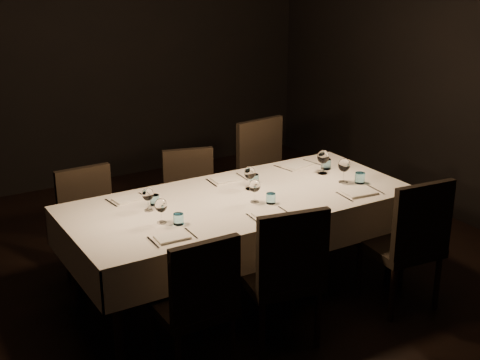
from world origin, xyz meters
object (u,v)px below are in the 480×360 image
chair_far_left (91,220)px  chair_far_center (191,197)px  dining_table (240,208)px  chair_near_right (409,239)px  chair_far_right (268,173)px  chair_near_center (284,271)px  chair_near_left (197,298)px

chair_far_left → chair_far_center: size_ratio=1.01×
dining_table → chair_far_center: size_ratio=2.84×
dining_table → chair_far_left: (-0.87, 0.77, -0.19)m
dining_table → chair_near_right: (0.89, -0.81, -0.14)m
chair_near_right → chair_far_right: chair_far_right is taller
chair_far_left → chair_near_right: bearing=-42.6°
chair_near_center → chair_far_right: 1.83m
chair_near_left → chair_far_right: bearing=-134.0°
dining_table → chair_near_center: (-0.12, -0.74, -0.15)m
chair_near_left → chair_near_center: bearing=178.9°
dining_table → chair_near_right: 1.22m
chair_near_left → chair_far_center: (0.75, 1.55, -0.02)m
chair_near_right → chair_far_center: (-0.88, 1.63, -0.05)m
chair_near_left → chair_near_right: (1.63, -0.08, 0.03)m
chair_near_right → chair_far_right: 1.65m
chair_near_right → chair_far_center: size_ratio=1.12×
chair_near_center → chair_far_center: chair_near_center is taller
dining_table → chair_near_center: 0.77m
dining_table → chair_near_center: size_ratio=2.57×
chair_near_left → chair_near_right: chair_near_right is taller
chair_far_left → dining_table: bearing=-42.1°
chair_far_right → chair_near_left: bearing=-141.2°
dining_table → chair_near_left: size_ratio=2.73×
dining_table → chair_near_left: chair_near_left is taller
chair_far_left → chair_near_center: bearing=-64.3°
chair_near_right → chair_far_left: 2.37m
chair_near_right → dining_table: bearing=-36.5°
chair_near_left → chair_far_right: 2.20m
chair_near_left → chair_far_left: (-0.14, 1.50, -0.01)m
chair_far_center → chair_far_right: bearing=17.6°
dining_table → chair_far_left: size_ratio=2.81×
chair_near_center → chair_far_left: size_ratio=1.09×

